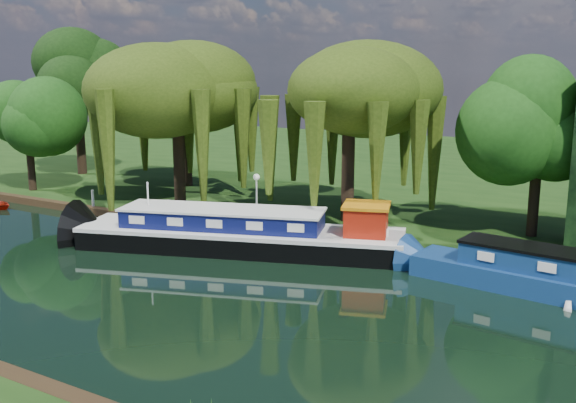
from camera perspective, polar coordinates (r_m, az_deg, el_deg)
The scene contains 13 objects.
ground at distance 28.15m, azimuth -15.56°, elevation -6.54°, with size 120.00×120.00×0.00m, color black.
far_bank at distance 56.49m, azimuth 10.01°, elevation 2.97°, with size 120.00×52.00×0.45m, color black.
dutch_barge at distance 31.04m, azimuth -4.06°, elevation -2.86°, with size 15.99×8.38×3.31m.
white_cruiser at distance 26.57m, azimuth 23.92°, elevation -8.24°, with size 2.14×2.48×1.31m, color silver.
willow_left at distance 39.31m, azimuth -9.87°, elevation 9.51°, with size 7.79×7.79×9.33m.
willow_right at distance 34.52m, azimuth 5.46°, elevation 8.74°, with size 7.21×7.21×8.79m.
tree_far_left at distance 46.96m, azimuth -22.19°, elevation 7.08°, with size 4.60×4.60×7.42m.
tree_far_back at distance 53.13m, azimuth -18.27°, elevation 9.94°, with size 6.05×6.05×10.17m.
tree_far_mid at distance 45.80m, azimuth -9.07°, elevation 8.77°, with size 5.27×5.27×8.62m.
tree_far_right at distance 33.44m, azimuth 21.44°, elevation 5.85°, with size 4.63×4.63×7.57m.
lamppost at distance 35.11m, azimuth -2.82°, elevation 1.53°, with size 0.36×0.36×2.56m.
mooring_posts at distance 34.29m, azimuth -6.13°, elevation -1.28°, with size 19.16×0.16×1.00m.
reeds_near at distance 18.47m, azimuth -17.74°, elevation -14.71°, with size 33.70×1.50×1.10m.
Camera 1 is at (19.57, -18.33, 8.58)m, focal length 40.00 mm.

